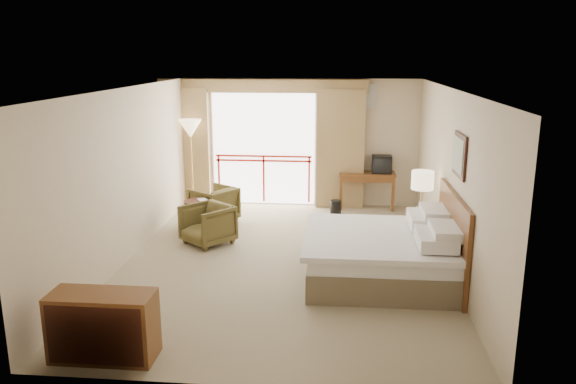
# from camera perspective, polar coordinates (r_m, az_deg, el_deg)

# --- Properties ---
(floor) EXTENTS (7.00, 7.00, 0.00)m
(floor) POSITION_cam_1_polar(r_m,az_deg,el_deg) (9.01, -0.32, -6.97)
(floor) COLOR gray
(floor) RESTS_ON ground
(ceiling) EXTENTS (7.00, 7.00, 0.00)m
(ceiling) POSITION_cam_1_polar(r_m,az_deg,el_deg) (8.43, -0.35, 10.44)
(ceiling) COLOR white
(ceiling) RESTS_ON wall_back
(wall_back) EXTENTS (5.00, 0.00, 5.00)m
(wall_back) POSITION_cam_1_polar(r_m,az_deg,el_deg) (12.05, 1.29, 5.04)
(wall_back) COLOR beige
(wall_back) RESTS_ON ground
(wall_front) EXTENTS (5.00, 0.00, 5.00)m
(wall_front) POSITION_cam_1_polar(r_m,az_deg,el_deg) (5.28, -4.06, -6.77)
(wall_front) COLOR beige
(wall_front) RESTS_ON ground
(wall_left) EXTENTS (0.00, 7.00, 7.00)m
(wall_left) POSITION_cam_1_polar(r_m,az_deg,el_deg) (9.20, -16.03, 1.70)
(wall_left) COLOR beige
(wall_left) RESTS_ON ground
(wall_right) EXTENTS (0.00, 7.00, 7.00)m
(wall_right) POSITION_cam_1_polar(r_m,az_deg,el_deg) (8.74, 16.20, 1.06)
(wall_right) COLOR beige
(wall_right) RESTS_ON ground
(balcony_door) EXTENTS (2.40, 0.00, 2.40)m
(balcony_door) POSITION_cam_1_polar(r_m,az_deg,el_deg) (12.13, -2.50, 4.37)
(balcony_door) COLOR white
(balcony_door) RESTS_ON wall_back
(balcony_railing) EXTENTS (2.09, 0.03, 1.02)m
(balcony_railing) POSITION_cam_1_polar(r_m,az_deg,el_deg) (12.18, -2.49, 2.56)
(balcony_railing) COLOR #AD1C0E
(balcony_railing) RESTS_ON wall_back
(curtain_left) EXTENTS (1.00, 0.26, 2.50)m
(curtain_left) POSITION_cam_1_polar(r_m,az_deg,el_deg) (12.33, -10.23, 4.55)
(curtain_left) COLOR olive
(curtain_left) RESTS_ON wall_back
(curtain_right) EXTENTS (1.00, 0.26, 2.50)m
(curtain_right) POSITION_cam_1_polar(r_m,az_deg,el_deg) (11.89, 5.34, 4.37)
(curtain_right) COLOR olive
(curtain_right) RESTS_ON wall_back
(valance) EXTENTS (4.40, 0.22, 0.28)m
(valance) POSITION_cam_1_polar(r_m,az_deg,el_deg) (11.88, -2.64, 10.72)
(valance) COLOR olive
(valance) RESTS_ON wall_back
(hvac_vent) EXTENTS (0.50, 0.04, 0.50)m
(hvac_vent) POSITION_cam_1_polar(r_m,az_deg,el_deg) (11.89, 7.66, 9.65)
(hvac_vent) COLOR silver
(hvac_vent) RESTS_ON wall_back
(bed) EXTENTS (2.13, 2.06, 0.97)m
(bed) POSITION_cam_1_polar(r_m,az_deg,el_deg) (8.30, 9.66, -6.25)
(bed) COLOR brown
(bed) RESTS_ON floor
(headboard) EXTENTS (0.06, 2.10, 1.30)m
(headboard) POSITION_cam_1_polar(r_m,az_deg,el_deg) (8.35, 16.36, -4.54)
(headboard) COLOR #593118
(headboard) RESTS_ON wall_right
(framed_art) EXTENTS (0.04, 0.72, 0.60)m
(framed_art) POSITION_cam_1_polar(r_m,az_deg,el_deg) (8.06, 17.02, 3.58)
(framed_art) COLOR black
(framed_art) RESTS_ON wall_right
(nightstand) EXTENTS (0.46, 0.55, 0.66)m
(nightstand) POSITION_cam_1_polar(r_m,az_deg,el_deg) (9.68, 13.27, -3.79)
(nightstand) COLOR #593118
(nightstand) RESTS_ON floor
(table_lamp) EXTENTS (0.37, 0.37, 0.65)m
(table_lamp) POSITION_cam_1_polar(r_m,az_deg,el_deg) (9.51, 13.51, 1.10)
(table_lamp) COLOR tan
(table_lamp) RESTS_ON nightstand
(phone) EXTENTS (0.20, 0.16, 0.08)m
(phone) POSITION_cam_1_polar(r_m,az_deg,el_deg) (9.42, 13.21, -1.92)
(phone) COLOR black
(phone) RESTS_ON nightstand
(desk) EXTENTS (1.17, 0.57, 0.77)m
(desk) POSITION_cam_1_polar(r_m,az_deg,el_deg) (12.03, 7.99, 1.24)
(desk) COLOR #593118
(desk) RESTS_ON floor
(tv) EXTENTS (0.41, 0.32, 0.37)m
(tv) POSITION_cam_1_polar(r_m,az_deg,el_deg) (11.92, 9.50, 2.79)
(tv) COLOR black
(tv) RESTS_ON desk
(coffee_maker) EXTENTS (0.13, 0.13, 0.23)m
(coffee_maker) POSITION_cam_1_polar(r_m,az_deg,el_deg) (11.91, 6.37, 2.55)
(coffee_maker) COLOR black
(coffee_maker) RESTS_ON desk
(cup) EXTENTS (0.08, 0.08, 0.09)m
(cup) POSITION_cam_1_polar(r_m,az_deg,el_deg) (11.88, 7.08, 2.15)
(cup) COLOR white
(cup) RESTS_ON desk
(wastebasket) EXTENTS (0.26, 0.26, 0.28)m
(wastebasket) POSITION_cam_1_polar(r_m,az_deg,el_deg) (11.56, 4.86, -1.53)
(wastebasket) COLOR black
(wastebasket) RESTS_ON floor
(armchair_far) EXTENTS (1.06, 1.05, 0.70)m
(armchair_far) POSITION_cam_1_polar(r_m,az_deg,el_deg) (11.11, -7.51, -3.00)
(armchair_far) COLOR #483D1B
(armchair_far) RESTS_ON floor
(armchair_near) EXTENTS (1.05, 1.06, 0.69)m
(armchair_near) POSITION_cam_1_polar(r_m,az_deg,el_deg) (9.88, -8.10, -5.20)
(armchair_near) COLOR #483D1B
(armchair_near) RESTS_ON floor
(side_table) EXTENTS (0.53, 0.53, 0.57)m
(side_table) POSITION_cam_1_polar(r_m,az_deg,el_deg) (10.47, -9.05, -1.87)
(side_table) COLOR black
(side_table) RESTS_ON floor
(book) EXTENTS (0.24, 0.26, 0.02)m
(book) POSITION_cam_1_polar(r_m,az_deg,el_deg) (10.42, -9.09, -0.88)
(book) COLOR white
(book) RESTS_ON side_table
(floor_lamp) EXTENTS (0.48, 0.48, 1.88)m
(floor_lamp) POSITION_cam_1_polar(r_m,az_deg,el_deg) (11.91, -9.89, 6.02)
(floor_lamp) COLOR tan
(floor_lamp) RESTS_ON floor
(dresser) EXTENTS (1.12, 0.47, 0.74)m
(dresser) POSITION_cam_1_polar(r_m,az_deg,el_deg) (6.49, -18.27, -12.80)
(dresser) COLOR #593118
(dresser) RESTS_ON floor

